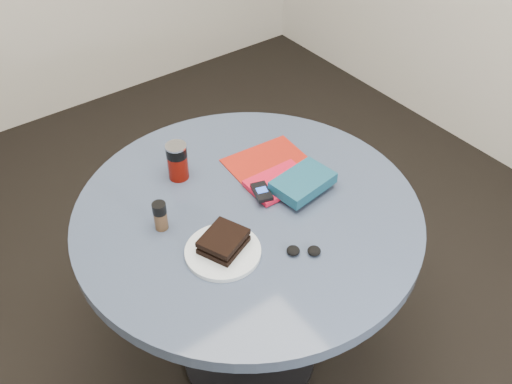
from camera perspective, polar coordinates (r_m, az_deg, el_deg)
ground at (r=2.21m, az=-0.65°, el=-16.06°), size 4.00×4.00×0.00m
table at (r=1.75m, az=-0.79°, el=-5.65°), size 1.00×1.00×0.75m
plate at (r=1.51m, az=-3.32°, el=-5.98°), size 0.24×0.24×0.01m
sandwich at (r=1.50m, az=-3.27°, el=-4.94°), size 0.14×0.14×0.04m
soda_can at (r=1.72m, az=-7.86°, el=3.06°), size 0.07×0.07×0.12m
pepper_grinder at (r=1.57m, az=-9.55°, el=-2.35°), size 0.05×0.05×0.09m
magazine at (r=1.79m, az=1.16°, el=2.96°), size 0.26×0.20×0.00m
red_book at (r=1.70m, az=2.32°, el=0.98°), size 0.19×0.13×0.02m
novel at (r=1.67m, az=4.71°, el=0.96°), size 0.19×0.14×0.03m
mp3_player at (r=1.65m, az=0.58°, el=0.02°), size 0.07×0.09×0.01m
headphones at (r=1.51m, az=4.78°, el=-5.87°), size 0.09×0.08×0.02m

